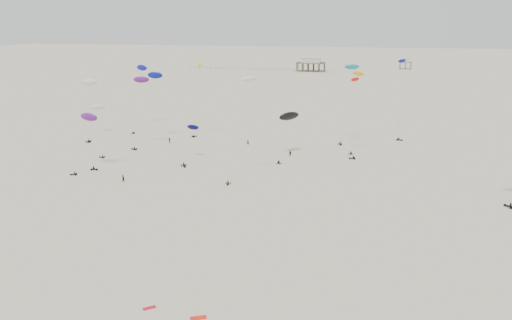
% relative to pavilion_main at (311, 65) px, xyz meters
% --- Properties ---
extents(ground_plane, '(900.00, 900.00, 0.00)m').
position_rel_pavilion_main_xyz_m(ground_plane, '(10.00, -150.00, -4.22)').
color(ground_plane, beige).
extents(pavilion_main, '(21.00, 13.00, 9.80)m').
position_rel_pavilion_main_xyz_m(pavilion_main, '(0.00, 0.00, 0.00)').
color(pavilion_main, brown).
rests_on(pavilion_main, ground).
extents(pavilion_small, '(9.00, 7.00, 8.00)m').
position_rel_pavilion_main_xyz_m(pavilion_small, '(70.00, 30.00, -0.74)').
color(pavilion_small, brown).
rests_on(pavilion_small, ground).
extents(pier_fence, '(80.20, 0.20, 1.50)m').
position_rel_pavilion_main_xyz_m(pier_fence, '(-52.00, -0.00, -3.45)').
color(pier_fence, black).
rests_on(pier_fence, ground).
extents(rig_0, '(3.87, 10.79, 11.48)m').
position_rel_pavilion_main_xyz_m(rig_0, '(-12.56, -243.66, 1.38)').
color(rig_0, black).
rests_on(rig_0, ground).
extents(rig_1, '(3.38, 14.03, 22.64)m').
position_rel_pavilion_main_xyz_m(rig_1, '(31.92, -219.74, 9.15)').
color(rig_1, black).
rests_on(rig_1, ground).
extents(rig_2, '(3.97, 6.47, 24.96)m').
position_rel_pavilion_main_xyz_m(rig_2, '(32.68, -229.17, 13.04)').
color(rig_2, black).
rests_on(rig_2, ground).
extents(rig_3, '(6.57, 9.07, 25.75)m').
position_rel_pavilion_main_xyz_m(rig_3, '(5.47, -256.32, 12.89)').
color(rig_3, black).
rests_on(rig_3, ground).
extents(rig_4, '(5.74, 6.88, 25.41)m').
position_rel_pavilion_main_xyz_m(rig_4, '(30.23, -213.15, 14.70)').
color(rig_4, black).
rests_on(rig_4, ground).
extents(rig_5, '(5.10, 4.41, 25.30)m').
position_rel_pavilion_main_xyz_m(rig_5, '(-18.65, -214.03, 15.55)').
color(rig_5, black).
rests_on(rig_5, ground).
extents(rig_6, '(3.66, 17.52, 27.53)m').
position_rel_pavilion_main_xyz_m(rig_6, '(47.46, -197.81, 10.77)').
color(rig_6, black).
rests_on(rig_6, ground).
extents(rig_7, '(5.28, 16.45, 24.22)m').
position_rel_pavilion_main_xyz_m(rig_7, '(-44.28, -201.79, 14.80)').
color(rig_7, black).
rests_on(rig_7, ground).
extents(rig_8, '(10.35, 16.90, 25.52)m').
position_rel_pavilion_main_xyz_m(rig_8, '(-32.73, -231.56, 14.16)').
color(rig_8, black).
rests_on(rig_8, ground).
extents(rig_9, '(7.28, 6.42, 24.36)m').
position_rel_pavilion_main_xyz_m(rig_9, '(-34.91, -257.91, 13.31)').
color(rig_9, black).
rests_on(rig_9, ground).
extents(rig_10, '(5.84, 15.93, 24.36)m').
position_rel_pavilion_main_xyz_m(rig_10, '(-31.56, -222.28, 14.03)').
color(rig_10, black).
rests_on(rig_10, ground).
extents(rig_11, '(5.79, 4.63, 15.28)m').
position_rel_pavilion_main_xyz_m(rig_11, '(-36.33, -254.22, 7.80)').
color(rig_11, black).
rests_on(rig_11, ground).
extents(rig_12, '(7.02, 14.60, 14.74)m').
position_rel_pavilion_main_xyz_m(rig_12, '(13.54, -231.09, 6.59)').
color(rig_12, black).
rests_on(rig_12, ground).
extents(rig_13, '(6.86, 16.65, 15.77)m').
position_rel_pavilion_main_xyz_m(rig_13, '(-54.56, -217.57, 3.10)').
color(rig_13, black).
rests_on(rig_13, ground).
extents(spectator_0, '(0.95, 0.79, 2.23)m').
position_rel_pavilion_main_xyz_m(spectator_0, '(-23.21, -263.69, -4.22)').
color(spectator_0, black).
rests_on(spectator_0, ground).
extents(spectator_1, '(1.15, 0.95, 2.04)m').
position_rel_pavilion_main_xyz_m(spectator_1, '(14.43, -232.44, -4.22)').
color(spectator_1, black).
rests_on(spectator_1, ground).
extents(spectator_2, '(1.38, 1.25, 2.08)m').
position_rel_pavilion_main_xyz_m(spectator_2, '(-25.94, -224.16, -4.22)').
color(spectator_2, black).
rests_on(spectator_2, ground).
extents(spectator_3, '(0.70, 0.50, 1.87)m').
position_rel_pavilion_main_xyz_m(spectator_3, '(-0.52, -221.56, -4.22)').
color(spectator_3, black).
rests_on(spectator_3, ground).
extents(grounded_kite_a, '(2.38, 1.67, 0.08)m').
position_rel_pavilion_main_xyz_m(grounded_kite_a, '(12.47, -315.77, -4.22)').
color(grounded_kite_a, red).
rests_on(grounded_kite_a, ground).
extents(grounded_kite_b, '(1.85, 1.65, 0.07)m').
position_rel_pavilion_main_xyz_m(grounded_kite_b, '(4.97, -314.77, -4.22)').
color(grounded_kite_b, red).
rests_on(grounded_kite_b, ground).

